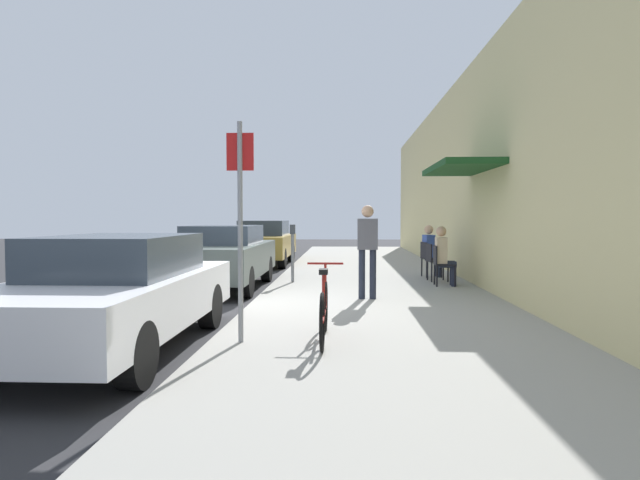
{
  "coord_description": "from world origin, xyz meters",
  "views": [
    {
      "loc": [
        1.62,
        -9.07,
        1.59
      ],
      "look_at": [
        0.95,
        5.82,
        0.97
      ],
      "focal_mm": 29.76,
      "sensor_mm": 36.0,
      "label": 1
    }
  ],
  "objects": [
    {
      "name": "seated_patron_2",
      "position": [
        3.79,
        4.18,
        0.82
      ],
      "size": [
        0.47,
        0.42,
        1.29
      ],
      "color": "#232838",
      "rests_on": "sidewalk_slab"
    },
    {
      "name": "building_facade",
      "position": [
        4.64,
        2.0,
        2.56
      ],
      "size": [
        1.4,
        32.0,
        5.11
      ],
      "color": "beige",
      "rests_on": "ground_plane"
    },
    {
      "name": "street_sign",
      "position": [
        0.4,
        -2.88,
        1.64
      ],
      "size": [
        0.32,
        0.06,
        2.6
      ],
      "color": "gray",
      "rests_on": "sidewalk_slab"
    },
    {
      "name": "cafe_chair_1",
      "position": [
        3.73,
        3.33,
        0.62
      ],
      "size": [
        0.48,
        0.48,
        0.87
      ],
      "color": "black",
      "rests_on": "sidewalk_slab"
    },
    {
      "name": "pedestrian_standing",
      "position": [
        2.05,
        0.54,
        1.12
      ],
      "size": [
        0.36,
        0.22,
        1.7
      ],
      "color": "#232838",
      "rests_on": "sidewalk_slab"
    },
    {
      "name": "cafe_chair_2",
      "position": [
        3.73,
        4.17,
        0.62
      ],
      "size": [
        0.51,
        0.51,
        0.87
      ],
      "color": "black",
      "rests_on": "sidewalk_slab"
    },
    {
      "name": "parked_car_0",
      "position": [
        -1.1,
        -2.88,
        0.72
      ],
      "size": [
        1.8,
        4.4,
        1.38
      ],
      "color": "silver",
      "rests_on": "ground_plane"
    },
    {
      "name": "parked_car_1",
      "position": [
        -1.1,
        2.71,
        0.75
      ],
      "size": [
        1.8,
        4.4,
        1.42
      ],
      "color": "#47514C",
      "rests_on": "ground_plane"
    },
    {
      "name": "parking_meter",
      "position": [
        0.45,
        2.98,
        0.89
      ],
      "size": [
        0.12,
        0.1,
        1.32
      ],
      "color": "slate",
      "rests_on": "sidewalk_slab"
    },
    {
      "name": "ground_plane",
      "position": [
        0.0,
        0.0,
        0.0
      ],
      "size": [
        60.0,
        60.0,
        0.0
      ],
      "primitive_type": "plane",
      "color": "#2D2D30"
    },
    {
      "name": "bicycle_0",
      "position": [
        1.38,
        -2.78,
        0.48
      ],
      "size": [
        0.46,
        1.71,
        0.9
      ],
      "color": "black",
      "rests_on": "sidewalk_slab"
    },
    {
      "name": "cafe_chair_0",
      "position": [
        3.73,
        2.49,
        0.62
      ],
      "size": [
        0.45,
        0.45,
        0.87
      ],
      "color": "black",
      "rests_on": "sidewalk_slab"
    },
    {
      "name": "sidewalk_slab",
      "position": [
        2.25,
        2.0,
        0.06
      ],
      "size": [
        4.5,
        32.0,
        0.12
      ],
      "primitive_type": "cube",
      "color": "#9E9B93",
      "rests_on": "ground_plane"
    },
    {
      "name": "seated_patron_0",
      "position": [
        3.79,
        2.48,
        0.82
      ],
      "size": [
        0.43,
        0.37,
        1.29
      ],
      "color": "#232838",
      "rests_on": "sidewalk_slab"
    },
    {
      "name": "parked_car_2",
      "position": [
        -1.1,
        8.82,
        0.77
      ],
      "size": [
        1.8,
        4.4,
        1.5
      ],
      "color": "#A58433",
      "rests_on": "ground_plane"
    }
  ]
}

